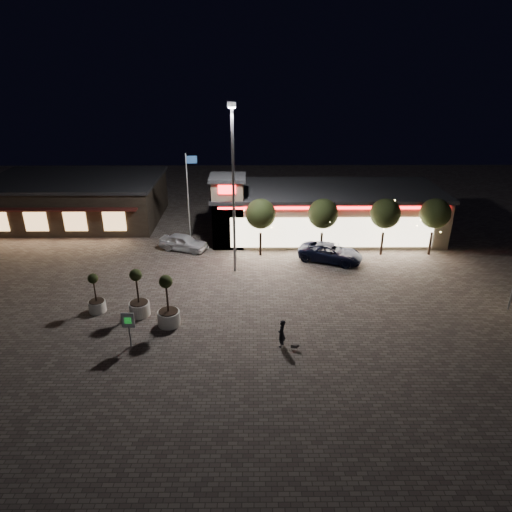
{
  "coord_description": "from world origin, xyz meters",
  "views": [
    {
      "loc": [
        3.36,
        -23.68,
        15.1
      ],
      "look_at": [
        3.59,
        6.0,
        2.08
      ],
      "focal_mm": 32.0,
      "sensor_mm": 36.0,
      "label": 1
    }
  ],
  "objects_px": {
    "pedestrian": "(282,333)",
    "planter_mid": "(139,301)",
    "white_sedan": "(183,242)",
    "planter_left": "(96,300)",
    "pickup_truck": "(331,253)",
    "valet_sign": "(128,323)"
  },
  "relations": [
    {
      "from": "pedestrian",
      "to": "planter_left",
      "type": "bearing_deg",
      "value": -85.47
    },
    {
      "from": "pedestrian",
      "to": "planter_mid",
      "type": "bearing_deg",
      "value": -88.36
    },
    {
      "from": "white_sedan",
      "to": "pickup_truck",
      "type": "bearing_deg",
      "value": -82.42
    },
    {
      "from": "planter_left",
      "to": "white_sedan",
      "type": "bearing_deg",
      "value": 67.82
    },
    {
      "from": "pickup_truck",
      "to": "planter_mid",
      "type": "height_order",
      "value": "planter_mid"
    },
    {
      "from": "planter_mid",
      "to": "white_sedan",
      "type": "bearing_deg",
      "value": 82.92
    },
    {
      "from": "planter_mid",
      "to": "pickup_truck",
      "type": "bearing_deg",
      "value": 31.7
    },
    {
      "from": "white_sedan",
      "to": "planter_left",
      "type": "height_order",
      "value": "planter_left"
    },
    {
      "from": "pedestrian",
      "to": "white_sedan",
      "type": "bearing_deg",
      "value": -128.85
    },
    {
      "from": "pedestrian",
      "to": "planter_mid",
      "type": "distance_m",
      "value": 9.46
    },
    {
      "from": "white_sedan",
      "to": "pedestrian",
      "type": "distance_m",
      "value": 15.97
    },
    {
      "from": "planter_left",
      "to": "planter_mid",
      "type": "bearing_deg",
      "value": -9.15
    },
    {
      "from": "white_sedan",
      "to": "valet_sign",
      "type": "xyz_separation_m",
      "value": [
        -1.07,
        -14.05,
        0.81
      ]
    },
    {
      "from": "planter_left",
      "to": "planter_mid",
      "type": "xyz_separation_m",
      "value": [
        2.83,
        -0.46,
        0.16
      ]
    },
    {
      "from": "valet_sign",
      "to": "planter_left",
      "type": "bearing_deg",
      "value": 128.49
    },
    {
      "from": "pickup_truck",
      "to": "valet_sign",
      "type": "bearing_deg",
      "value": 154.47
    },
    {
      "from": "white_sedan",
      "to": "valet_sign",
      "type": "distance_m",
      "value": 14.11
    },
    {
      "from": "planter_left",
      "to": "valet_sign",
      "type": "height_order",
      "value": "planter_left"
    },
    {
      "from": "planter_mid",
      "to": "valet_sign",
      "type": "distance_m",
      "value": 3.47
    },
    {
      "from": "valet_sign",
      "to": "pickup_truck",
      "type": "bearing_deg",
      "value": 41.63
    },
    {
      "from": "pedestrian",
      "to": "planter_left",
      "type": "relative_size",
      "value": 0.62
    },
    {
      "from": "valet_sign",
      "to": "white_sedan",
      "type": "bearing_deg",
      "value": 85.65
    }
  ]
}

